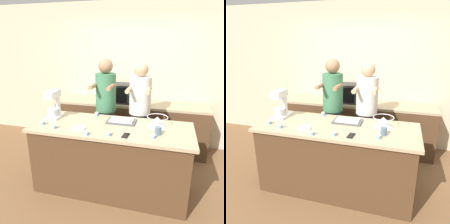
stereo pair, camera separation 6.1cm
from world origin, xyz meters
The scene contains 19 objects.
ground_plane centered at (0.00, 0.00, 0.00)m, with size 16.00×16.00×0.00m, color brown.
back_wall centered at (0.00, 1.67, 1.35)m, with size 10.00×0.06×2.70m.
island_counter centered at (0.00, 0.00, 0.47)m, with size 2.10×0.84×0.93m.
back_counter centered at (0.00, 1.32, 0.45)m, with size 2.80×0.60×0.90m.
person_left centered at (-0.27, 0.66, 0.93)m, with size 0.34×0.50×1.74m.
person_right centered at (0.28, 0.66, 0.90)m, with size 0.34×0.50×1.70m.
stand_mixer centered at (-0.89, 0.12, 1.10)m, with size 0.20×0.30×0.40m.
mixing_bowl centered at (0.58, 0.15, 1.00)m, with size 0.27×0.27×0.13m.
baking_tray centered at (0.10, 0.17, 0.95)m, with size 0.39×0.25×0.04m.
microwave_oven centered at (-0.14, 1.31, 1.07)m, with size 0.45×0.39×0.34m.
cell_phone centered at (0.25, -0.25, 0.94)m, with size 0.08×0.15×0.01m.
drinking_glass centered at (0.61, -0.12, 0.98)m, with size 0.08×0.08×0.10m.
small_plate centered at (-0.38, -0.19, 0.94)m, with size 0.18×0.18×0.02m.
cupcake_0 centered at (0.56, -0.23, 0.96)m, with size 0.06×0.06×0.06m.
cupcake_1 centered at (0.05, -0.30, 0.96)m, with size 0.06×0.06×0.06m.
cupcake_2 centered at (-0.20, -0.35, 0.96)m, with size 0.06×0.06×0.06m.
cupcake_3 centered at (-0.68, -0.27, 0.96)m, with size 0.06×0.06×0.06m.
cupcake_4 centered at (-0.32, 0.35, 0.96)m, with size 0.06×0.06×0.06m.
cupcake_5 centered at (-0.90, -0.18, 0.96)m, with size 0.06×0.06×0.06m.
Camera 1 is at (0.71, -2.56, 1.99)m, focal length 35.00 mm.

